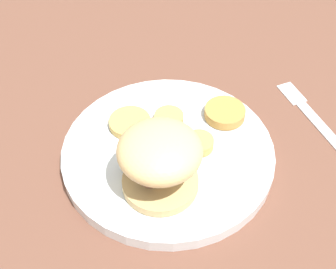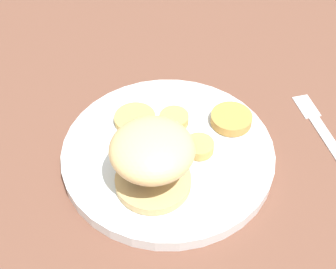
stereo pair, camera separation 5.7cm
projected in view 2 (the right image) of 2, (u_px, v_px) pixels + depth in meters
The scene contains 8 objects.
ground_plane at pixel (168, 158), 0.60m from camera, with size 4.00×4.00×0.00m, color brown.
dinner_plate at pixel (168, 152), 0.60m from camera, with size 0.27×0.27×0.02m.
sandwich at pixel (155, 156), 0.52m from camera, with size 0.11×0.12×0.08m.
potato_round_0 at pixel (231, 119), 0.62m from camera, with size 0.05×0.05×0.01m, color #BC8942.
potato_round_1 at pixel (135, 119), 0.62m from camera, with size 0.05×0.05×0.01m, color tan.
potato_round_2 at pixel (199, 147), 0.58m from camera, with size 0.04×0.04×0.01m, color tan.
potato_round_3 at pixel (174, 119), 0.62m from camera, with size 0.04×0.04×0.01m, color tan.
fork at pixel (324, 133), 0.63m from camera, with size 0.10×0.15×0.00m.
Camera 2 is at (-0.11, 0.37, 0.46)m, focal length 50.00 mm.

